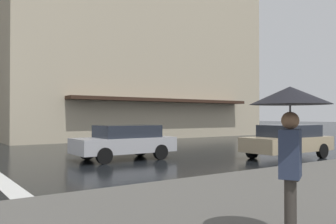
% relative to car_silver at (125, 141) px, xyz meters
% --- Properties ---
extents(haussmann_block_corner, '(16.64, 22.30, 21.90)m').
position_rel_car_silver_xyz_m(haussmann_block_corner, '(17.71, -8.66, 9.96)').
color(haussmann_block_corner, beige).
rests_on(haussmann_block_corner, ground_plane).
extents(car_silver, '(1.85, 4.10, 1.41)m').
position_rel_car_silver_xyz_m(car_silver, '(0.00, 0.00, 0.00)').
color(car_silver, '#B7B7BC').
rests_on(car_silver, ground_plane).
extents(car_champagne, '(1.85, 4.10, 1.41)m').
position_rel_car_silver_xyz_m(car_champagne, '(-3.50, -5.92, 0.00)').
color(car_champagne, tan).
rests_on(car_champagne, ground_plane).
extents(pedestrian_with_floral_umbrella, '(1.00, 1.00, 1.99)m').
position_rel_car_silver_xyz_m(pedestrian_with_floral_umbrella, '(-10.19, 3.08, 0.98)').
color(pedestrian_with_floral_umbrella, '#2D3851').
rests_on(pedestrian_with_floral_umbrella, sidewalk_pavement).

